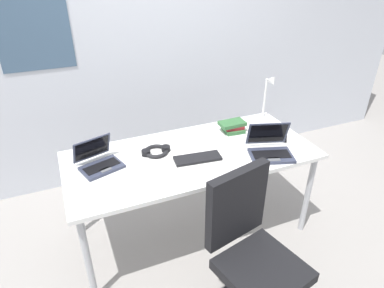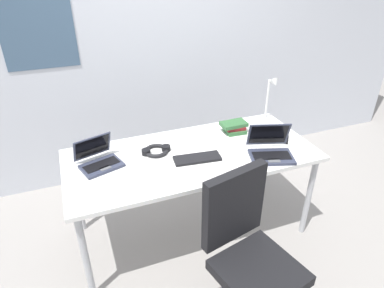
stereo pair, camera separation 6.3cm
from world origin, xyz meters
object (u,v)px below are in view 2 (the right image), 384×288
at_px(laptop_back_left, 99,160).
at_px(office_chair, 249,265).
at_px(external_keyboard, 197,158).
at_px(headphones, 156,151).
at_px(computer_mouse, 263,128).
at_px(book_stack, 234,127).
at_px(desk_lamp, 270,99).
at_px(laptop_mid_desk, 270,150).
at_px(cell_phone, 284,139).

relative_size(laptop_back_left, office_chair, 0.34).
height_order(external_keyboard, headphones, headphones).
height_order(computer_mouse, book_stack, book_stack).
height_order(desk_lamp, office_chair, desk_lamp).
bearing_deg(office_chair, desk_lamp, 55.15).
height_order(laptop_back_left, book_stack, laptop_back_left).
height_order(computer_mouse, office_chair, office_chair).
height_order(desk_lamp, laptop_mid_desk, desk_lamp).
relative_size(laptop_mid_desk, laptop_back_left, 1.13).
distance_m(desk_lamp, headphones, 1.07).
bearing_deg(book_stack, laptop_back_left, -174.36).
bearing_deg(desk_lamp, cell_phone, -99.58).
relative_size(laptop_back_left, cell_phone, 2.40).
xyz_separation_m(desk_lamp, book_stack, (-0.36, -0.08, -0.15)).
relative_size(computer_mouse, office_chair, 0.10).
relative_size(book_stack, office_chair, 0.21).
xyz_separation_m(external_keyboard, computer_mouse, (0.67, 0.23, 0.01)).
bearing_deg(computer_mouse, office_chair, -150.88).
distance_m(desk_lamp, book_stack, 0.40).
bearing_deg(headphones, laptop_mid_desk, -23.56).
distance_m(laptop_back_left, external_keyboard, 0.68).
height_order(laptop_mid_desk, laptop_back_left, laptop_mid_desk).
distance_m(laptop_back_left, book_stack, 1.09).
bearing_deg(laptop_mid_desk, office_chair, -128.76).
bearing_deg(laptop_mid_desk, headphones, 156.44).
distance_m(cell_phone, headphones, 1.00).
height_order(desk_lamp, laptop_back_left, desk_lamp).
distance_m(headphones, office_chair, 1.01).
relative_size(laptop_mid_desk, book_stack, 1.79).
xyz_separation_m(computer_mouse, book_stack, (-0.24, 0.06, 0.03)).
bearing_deg(book_stack, office_chair, -111.06).
height_order(laptop_back_left, office_chair, office_chair).
relative_size(desk_lamp, computer_mouse, 4.17).
xyz_separation_m(laptop_back_left, office_chair, (0.71, -0.87, -0.38)).
height_order(laptop_mid_desk, computer_mouse, laptop_mid_desk).
distance_m(external_keyboard, book_stack, 0.52).
distance_m(desk_lamp, cell_phone, 0.39).
bearing_deg(desk_lamp, computer_mouse, -131.58).
bearing_deg(desk_lamp, laptop_back_left, -172.67).
xyz_separation_m(laptop_back_left, book_stack, (1.09, 0.11, 0.00)).
relative_size(laptop_back_left, book_stack, 1.58).
distance_m(desk_lamp, laptop_back_left, 1.47).
bearing_deg(computer_mouse, desk_lamp, 21.29).
bearing_deg(book_stack, computer_mouse, -13.50).
relative_size(external_keyboard, cell_phone, 2.43).
distance_m(laptop_mid_desk, cell_phone, 0.28).
xyz_separation_m(desk_lamp, cell_phone, (-0.06, -0.34, -0.19)).
relative_size(desk_lamp, laptop_mid_desk, 1.08).
relative_size(external_keyboard, computer_mouse, 3.44).
height_order(external_keyboard, cell_phone, external_keyboard).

